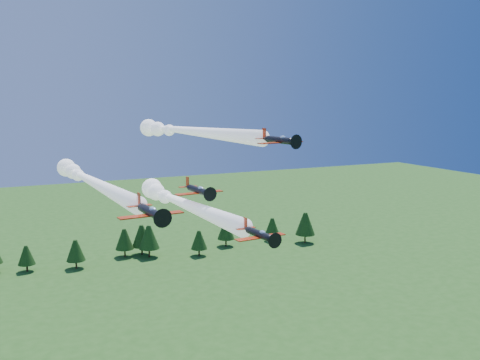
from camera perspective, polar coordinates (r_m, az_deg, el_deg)
name	(u,v)px	position (r m, az deg, el deg)	size (l,w,h in m)	color
plane_lead	(180,202)	(87.08, -6.39, -2.33)	(8.37, 42.68, 3.70)	black
plane_left	(90,180)	(98.09, -15.66, -0.05)	(9.82, 55.68, 3.70)	black
plane_right	(188,131)	(102.28, -5.62, 5.26)	(12.35, 50.67, 3.70)	black
plane_slot	(198,190)	(81.53, -4.49, -1.10)	(7.68, 8.33, 2.69)	black
treeline	(91,245)	(188.94, -15.59, -6.71)	(162.76, 19.71, 11.97)	#382314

